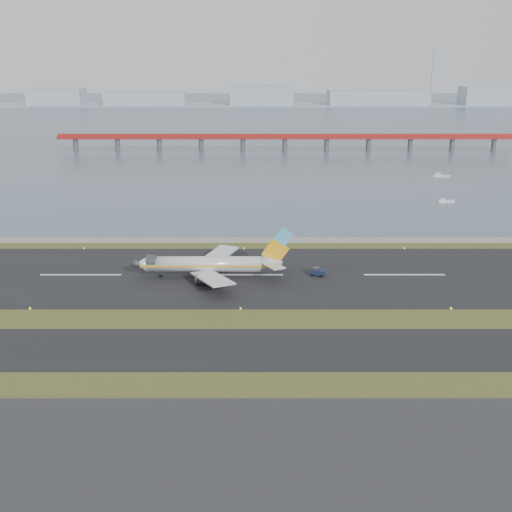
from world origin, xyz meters
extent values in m
plane|color=#364117|center=(0.00, 0.00, 0.00)|extent=(1000.00, 1000.00, 0.00)
cube|color=#2B2B2E|center=(0.00, -55.00, 0.05)|extent=(1000.00, 50.00, 0.10)
cube|color=black|center=(0.00, -12.00, 0.05)|extent=(1000.00, 18.00, 0.10)
cube|color=black|center=(0.00, 30.00, 0.05)|extent=(1000.00, 45.00, 0.10)
cube|color=gray|center=(0.00, 60.00, 0.50)|extent=(1000.00, 2.50, 1.00)
cube|color=#4D616F|center=(0.00, 460.00, 0.00)|extent=(1400.00, 800.00, 1.30)
cube|color=maroon|center=(20.00, 250.00, 7.50)|extent=(260.00, 5.00, 1.60)
cube|color=maroon|center=(20.00, 250.00, 9.00)|extent=(260.00, 0.40, 1.40)
cylinder|color=#4C4C51|center=(-76.00, 250.00, 3.00)|extent=(2.80, 2.80, 7.00)
cylinder|color=#4C4C51|center=(20.00, 250.00, 3.00)|extent=(2.80, 2.80, 7.00)
cylinder|color=#4C4C51|center=(116.00, 250.00, 3.00)|extent=(2.80, 2.80, 7.00)
cube|color=#9AA9B6|center=(0.00, 620.00, 0.00)|extent=(1400.00, 80.00, 1.00)
cube|color=#9AA9B6|center=(-220.00, 620.00, 9.00)|extent=(60.00, 35.00, 18.00)
cube|color=#9AA9B6|center=(-120.00, 620.00, 7.00)|extent=(90.00, 35.00, 14.00)
cube|color=#9AA9B6|center=(10.00, 620.00, 11.00)|extent=(70.00, 35.00, 22.00)
cube|color=#9AA9B6|center=(140.00, 620.00, 8.00)|extent=(110.00, 35.00, 16.00)
cube|color=#9AA9B6|center=(260.00, 620.00, 10.00)|extent=(50.00, 35.00, 20.00)
cylinder|color=#9AA9B6|center=(200.00, 620.00, 30.00)|extent=(1.80, 1.80, 60.00)
cylinder|color=silver|center=(-8.99, 28.17, 3.50)|extent=(28.00, 3.80, 3.80)
cone|color=silver|center=(-24.59, 28.17, 3.50)|extent=(3.20, 3.80, 3.80)
cone|color=silver|center=(7.21, 28.17, 3.80)|extent=(5.00, 3.80, 3.80)
cube|color=#F9AF1A|center=(-8.99, 26.25, 3.50)|extent=(31.00, 0.06, 0.45)
cube|color=#F9AF1A|center=(-8.99, 30.09, 3.50)|extent=(31.00, 0.06, 0.45)
cube|color=silver|center=(-6.79, 19.67, 2.80)|extent=(11.31, 15.89, 1.66)
cube|color=silver|center=(-6.79, 36.67, 2.80)|extent=(11.31, 15.89, 1.66)
cylinder|color=#37383D|center=(-8.49, 22.17, 1.60)|extent=(4.20, 2.10, 2.10)
cylinder|color=#37383D|center=(-8.49, 34.17, 1.60)|extent=(4.20, 2.10, 2.10)
cube|color=#F9AF1A|center=(8.01, 28.17, 6.70)|extent=(6.80, 0.35, 6.85)
cube|color=#52B5E8|center=(9.91, 28.17, 10.40)|extent=(4.85, 0.37, 4.90)
cube|color=silver|center=(7.51, 24.37, 4.30)|extent=(5.64, 6.80, 0.22)
cube|color=silver|center=(7.51, 31.97, 4.30)|extent=(5.64, 6.80, 0.22)
cylinder|color=black|center=(-19.99, 28.17, 0.45)|extent=(0.80, 0.28, 0.80)
cylinder|color=black|center=(-7.49, 25.37, 0.55)|extent=(1.00, 0.38, 1.00)
cylinder|color=black|center=(-7.49, 30.97, 0.55)|extent=(1.00, 0.38, 1.00)
cube|color=#151D3B|center=(18.49, 29.33, 0.95)|extent=(3.82, 2.95, 1.27)
cube|color=#37383D|center=(18.09, 29.48, 1.79)|extent=(1.93, 2.00, 0.74)
cylinder|color=black|center=(17.11, 28.94, 0.37)|extent=(0.80, 0.55, 0.74)
cylinder|color=black|center=(17.69, 30.52, 0.37)|extent=(0.80, 0.55, 0.74)
cylinder|color=black|center=(19.28, 28.14, 0.37)|extent=(0.80, 0.55, 0.74)
cylinder|color=black|center=(19.87, 29.72, 0.37)|extent=(0.80, 0.55, 0.74)
cube|color=silver|center=(73.85, 113.09, 0.35)|extent=(6.20, 2.38, 0.78)
cube|color=silver|center=(72.55, 112.99, 1.04)|extent=(1.84, 1.52, 0.78)
cube|color=silver|center=(86.87, 165.56, 0.42)|extent=(7.65, 4.11, 0.94)
cube|color=silver|center=(85.36, 165.97, 1.25)|extent=(2.45, 2.15, 0.94)
camera|label=1|loc=(3.20, -119.80, 51.56)|focal=45.00mm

